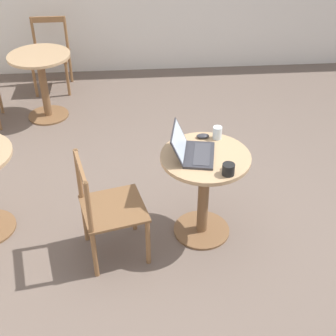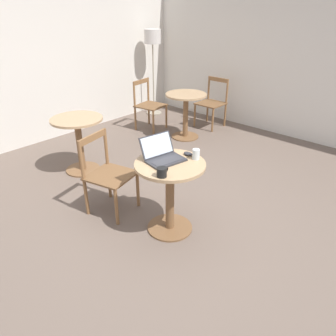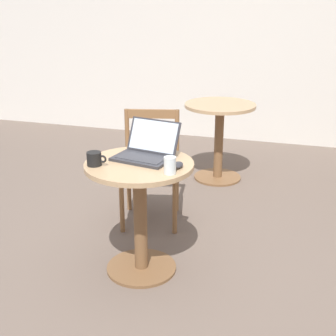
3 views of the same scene
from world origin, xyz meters
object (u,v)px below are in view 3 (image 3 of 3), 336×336
Objects in this scene: cafe_table_far at (219,128)px; mug at (94,159)px; drinking_glass at (170,165)px; laptop at (146,151)px; mouse at (178,165)px; chair_near_back at (151,167)px; cafe_table_near at (140,197)px.

cafe_table_far is 1.95m from mug.
mug is (-0.40, -1.89, 0.27)m from cafe_table_far.
cafe_table_far is 1.91m from drinking_glass.
laptop is 4.01× the size of mouse.
laptop is at bearing -95.25° from cafe_table_far.
mug reaches higher than cafe_table_far.
drinking_glass is at bearing -64.33° from chair_near_back.
drinking_glass reaches higher than mug.
cafe_table_far is 1.80m from mouse.
chair_near_back is 8.67× the size of mouse.
mug is at bearing -102.00° from cafe_table_far.
cafe_table_far is at bearing 78.00° from mug.
mug is 0.47m from drinking_glass.
drinking_glass is at bearing -87.88° from cafe_table_far.
cafe_table_near is 0.38m from mug.
cafe_table_far is (0.16, 1.77, 0.00)m from cafe_table_near.
mouse is 0.50m from mug.
cafe_table_near is 0.87× the size of chair_near_back.
chair_near_back is 2.16× the size of laptop.
cafe_table_near is 0.76m from chair_near_back.
chair_near_back is at bearing 86.16° from mug.
mouse is at bearing -24.79° from laptop.
cafe_table_far is at bearing 84.74° from cafe_table_near.
cafe_table_near is 7.50× the size of mouse.
drinking_glass is at bearing -44.51° from laptop.
cafe_table_near is at bearing -95.37° from laptop.
mouse is at bearing 12.40° from mug.
cafe_table_near is 7.50× the size of drinking_glass.
chair_near_back is (-0.34, -1.03, -0.08)m from cafe_table_far.
laptop reaches higher than mug.
chair_near_back is 8.67× the size of drinking_glass.
mug is at bearing -93.84° from chair_near_back.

